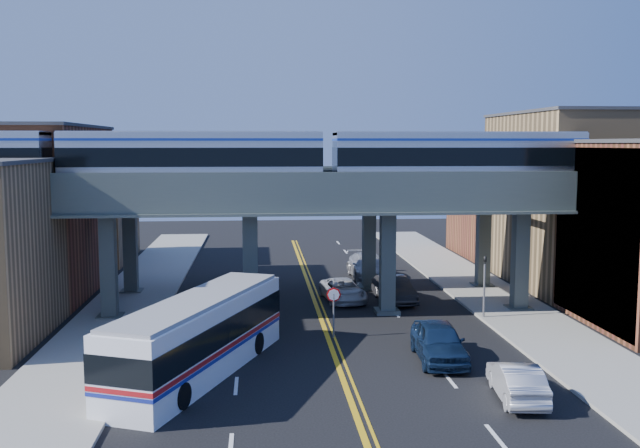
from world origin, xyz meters
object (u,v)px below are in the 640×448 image
at_px(traffic_signal, 484,280).
at_px(car_lane_a, 439,342).
at_px(stop_sign, 334,304).
at_px(car_lane_d, 368,267).
at_px(transit_train, 193,158).
at_px(car_lane_b, 394,289).
at_px(car_parked_curb, 517,381).
at_px(transit_bus, 199,337).
at_px(car_lane_c, 343,290).

xyz_separation_m(traffic_signal, car_lane_a, (-4.48, -7.31, -1.41)).
distance_m(stop_sign, car_lane_d, 16.25).
relative_size(car_lane_a, car_lane_d, 0.83).
bearing_deg(stop_sign, transit_train, 146.04).
height_order(car_lane_b, car_parked_curb, car_lane_b).
xyz_separation_m(transit_bus, car_lane_c, (7.91, 13.80, -0.97)).
relative_size(transit_train, stop_sign, 17.05).
bearing_deg(transit_train, car_lane_a, -38.17).
height_order(transit_train, car_lane_a, transit_train).
bearing_deg(car_lane_c, stop_sign, -106.24).
distance_m(car_lane_b, car_lane_d, 7.73).
distance_m(transit_train, car_lane_a, 17.18).
height_order(stop_sign, traffic_signal, traffic_signal).
bearing_deg(transit_train, transit_bus, -84.39).
bearing_deg(car_parked_curb, car_lane_a, -64.42).
bearing_deg(car_lane_a, car_lane_d, 93.64).
height_order(transit_train, car_lane_c, transit_train).
bearing_deg(transit_bus, car_lane_a, -62.60).
distance_m(car_lane_d, car_parked_curb, 25.22).
bearing_deg(car_lane_d, stop_sign, -106.76).
distance_m(transit_bus, car_parked_curb, 13.32).
distance_m(transit_train, stop_sign, 11.62).
bearing_deg(car_lane_c, transit_bus, -126.07).
xyz_separation_m(transit_bus, car_parked_curb, (12.61, -4.19, -0.92)).
bearing_deg(car_lane_a, transit_train, 144.96).
xyz_separation_m(car_lane_a, car_parked_curb, (1.78, -5.17, -0.17)).
xyz_separation_m(stop_sign, car_parked_curb, (6.20, -9.48, -1.03)).
relative_size(stop_sign, car_lane_d, 0.42).
distance_m(transit_train, car_lane_b, 15.02).
distance_m(transit_bus, car_lane_b, 17.30).
distance_m(transit_train, car_lane_d, 17.83).
height_order(car_lane_d, car_parked_curb, car_lane_d).
relative_size(stop_sign, car_lane_b, 0.54).
bearing_deg(stop_sign, car_lane_a, -44.28).
bearing_deg(traffic_signal, car_lane_b, 130.36).
relative_size(stop_sign, car_parked_curb, 0.60).
height_order(transit_bus, car_lane_d, transit_bus).
bearing_deg(transit_bus, traffic_signal, -39.37).
xyz_separation_m(stop_sign, car_lane_a, (4.42, -4.31, -0.86)).
bearing_deg(transit_bus, car_lane_b, -17.83).
distance_m(car_lane_a, car_lane_c, 13.14).
xyz_separation_m(transit_train, traffic_signal, (16.32, -2.00, -6.87)).
relative_size(transit_train, car_parked_curb, 10.14).
bearing_deg(car_lane_d, traffic_signal, -71.40).
distance_m(transit_train, car_lane_c, 12.80).
xyz_separation_m(stop_sign, car_lane_b, (4.70, 7.94, -0.96)).
height_order(car_lane_a, car_parked_curb, car_lane_a).
xyz_separation_m(traffic_signal, car_lane_b, (-4.20, 4.94, -1.50)).
height_order(stop_sign, car_parked_curb, stop_sign).
distance_m(car_lane_a, car_parked_curb, 5.47).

